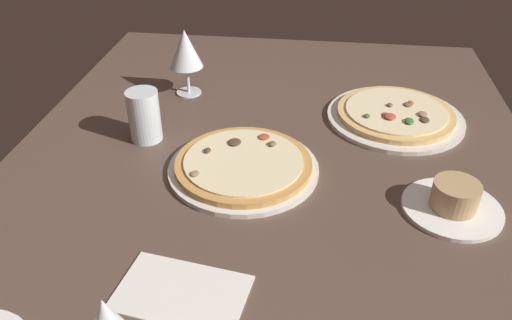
{
  "coord_description": "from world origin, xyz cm",
  "views": [
    {
      "loc": [
        80.8,
        8.02,
        61.87
      ],
      "look_at": [
        -0.39,
        -2.56,
        7.0
      ],
      "focal_mm": 35.42,
      "sensor_mm": 36.0,
      "label": 1
    }
  ],
  "objects_px": {
    "pizza_main": "(243,165)",
    "water_glass": "(145,119)",
    "wine_glass_near": "(185,50)",
    "pizza_side": "(395,115)",
    "ramekin_on_saucer": "(454,201)",
    "paper_menu": "(182,293)"
  },
  "relations": [
    {
      "from": "pizza_main",
      "to": "wine_glass_near",
      "type": "distance_m",
      "value": 0.39
    },
    {
      "from": "wine_glass_near",
      "to": "water_glass",
      "type": "xyz_separation_m",
      "value": [
        0.23,
        -0.04,
        -0.07
      ]
    },
    {
      "from": "paper_menu",
      "to": "pizza_side",
      "type": "bearing_deg",
      "value": 156.29
    },
    {
      "from": "wine_glass_near",
      "to": "pizza_main",
      "type": "bearing_deg",
      "value": 30.46
    },
    {
      "from": "water_glass",
      "to": "ramekin_on_saucer",
      "type": "bearing_deg",
      "value": 74.77
    },
    {
      "from": "pizza_main",
      "to": "wine_glass_near",
      "type": "height_order",
      "value": "wine_glass_near"
    },
    {
      "from": "ramekin_on_saucer",
      "to": "pizza_side",
      "type": "bearing_deg",
      "value": -168.11
    },
    {
      "from": "pizza_main",
      "to": "pizza_side",
      "type": "distance_m",
      "value": 0.41
    },
    {
      "from": "ramekin_on_saucer",
      "to": "water_glass",
      "type": "height_order",
      "value": "water_glass"
    },
    {
      "from": "pizza_main",
      "to": "water_glass",
      "type": "xyz_separation_m",
      "value": [
        -0.09,
        -0.23,
        0.04
      ]
    },
    {
      "from": "pizza_side",
      "to": "ramekin_on_saucer",
      "type": "bearing_deg",
      "value": 11.89
    },
    {
      "from": "pizza_main",
      "to": "ramekin_on_saucer",
      "type": "distance_m",
      "value": 0.4
    },
    {
      "from": "pizza_side",
      "to": "wine_glass_near",
      "type": "bearing_deg",
      "value": -98.18
    },
    {
      "from": "pizza_side",
      "to": "paper_menu",
      "type": "height_order",
      "value": "pizza_side"
    },
    {
      "from": "wine_glass_near",
      "to": "water_glass",
      "type": "height_order",
      "value": "wine_glass_near"
    },
    {
      "from": "wine_glass_near",
      "to": "pizza_side",
      "type": "bearing_deg",
      "value": 81.82
    },
    {
      "from": "ramekin_on_saucer",
      "to": "paper_menu",
      "type": "height_order",
      "value": "ramekin_on_saucer"
    },
    {
      "from": "pizza_main",
      "to": "ramekin_on_saucer",
      "type": "bearing_deg",
      "value": 79.21
    },
    {
      "from": "water_glass",
      "to": "wine_glass_near",
      "type": "bearing_deg",
      "value": 170.79
    },
    {
      "from": "water_glass",
      "to": "paper_menu",
      "type": "distance_m",
      "value": 0.46
    },
    {
      "from": "pizza_main",
      "to": "paper_menu",
      "type": "relative_size",
      "value": 1.56
    },
    {
      "from": "pizza_main",
      "to": "paper_menu",
      "type": "xyz_separation_m",
      "value": [
        0.33,
        -0.04,
        -0.01
      ]
    }
  ]
}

